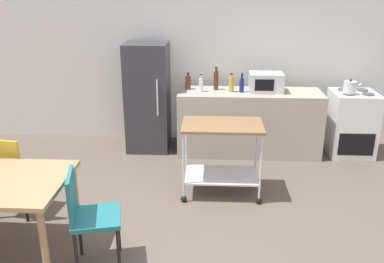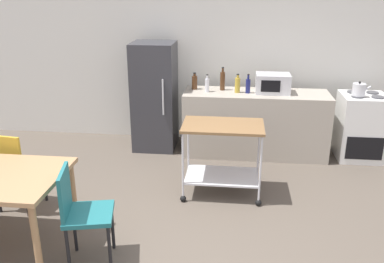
{
  "view_description": "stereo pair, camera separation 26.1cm",
  "coord_description": "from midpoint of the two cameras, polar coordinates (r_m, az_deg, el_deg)",
  "views": [
    {
      "loc": [
        0.37,
        -3.04,
        2.33
      ],
      "look_at": [
        0.16,
        1.2,
        0.8
      ],
      "focal_mm": 38.76,
      "sensor_mm": 36.0,
      "label": 1
    },
    {
      "loc": [
        0.63,
        -3.02,
        2.33
      ],
      "look_at": [
        0.16,
        1.2,
        0.8
      ],
      "focal_mm": 38.76,
      "sensor_mm": 36.0,
      "label": 2
    }
  ],
  "objects": [
    {
      "name": "microwave",
      "position": [
        5.83,
        12.32,
        6.48
      ],
      "size": [
        0.46,
        0.35,
        0.26
      ],
      "color": "silver",
      "rests_on": "kitchen_counter"
    },
    {
      "name": "bottle_olive_oil",
      "position": [
        5.76,
        9.01,
        6.27
      ],
      "size": [
        0.06,
        0.06,
        0.26
      ],
      "color": "navy",
      "rests_on": "kitchen_counter"
    },
    {
      "name": "bottle_soy_sauce",
      "position": [
        5.9,
        1.64,
        6.78
      ],
      "size": [
        0.08,
        0.08,
        0.24
      ],
      "color": "#4C2D19",
      "rests_on": "kitchen_counter"
    },
    {
      "name": "kitchen_cart",
      "position": [
        4.7,
        5.81,
        -2.24
      ],
      "size": [
        0.91,
        0.57,
        0.85
      ],
      "color": "brown",
      "rests_on": "ground_plane"
    },
    {
      "name": "back_wall",
      "position": [
        6.31,
        1.79,
        11.79
      ],
      "size": [
        8.4,
        0.12,
        2.9
      ],
      "primitive_type": "cube",
      "color": "silver",
      "rests_on": "ground_plane"
    },
    {
      "name": "bottle_sesame_oil",
      "position": [
        5.76,
        3.4,
        6.43
      ],
      "size": [
        0.06,
        0.06,
        0.24
      ],
      "color": "silver",
      "rests_on": "kitchen_counter"
    },
    {
      "name": "stove_oven",
      "position": [
        6.23,
        23.3,
        0.61
      ],
      "size": [
        0.6,
        0.61,
        0.92
      ],
      "color": "white",
      "rests_on": "ground_plane"
    },
    {
      "name": "bottle_sparkling_water",
      "position": [
        5.76,
        7.58,
        6.38
      ],
      "size": [
        0.07,
        0.07,
        0.26
      ],
      "color": "gold",
      "rests_on": "kitchen_counter"
    },
    {
      "name": "refrigerator",
      "position": [
        6.03,
        -3.91,
        4.82
      ],
      "size": [
        0.6,
        0.63,
        1.55
      ],
      "color": "#333338",
      "rests_on": "ground_plane"
    },
    {
      "name": "kitchen_counter",
      "position": [
        5.95,
        9.89,
        1.08
      ],
      "size": [
        2.0,
        0.64,
        0.9
      ],
      "primitive_type": "cube",
      "color": "#A89E8E",
      "rests_on": "ground_plane"
    },
    {
      "name": "ground_plane",
      "position": [
        3.85,
        -2.54,
        -17.4
      ],
      "size": [
        12.0,
        12.0,
        0.0
      ],
      "primitive_type": "plane",
      "color": "brown"
    },
    {
      "name": "chair_mustard",
      "position": [
        4.69,
        -21.83,
        -4.39
      ],
      "size": [
        0.45,
        0.45,
        0.89
      ],
      "rotation": [
        0.0,
        0.0,
        3.01
      ],
      "color": "gold",
      "rests_on": "ground_plane"
    },
    {
      "name": "bottle_soda",
      "position": [
        5.87,
        5.51,
        6.99
      ],
      "size": [
        0.07,
        0.07,
        0.32
      ],
      "color": "#4C2D19",
      "rests_on": "kitchen_counter"
    },
    {
      "name": "kettle",
      "position": [
        5.96,
        23.17,
        5.33
      ],
      "size": [
        0.24,
        0.17,
        0.19
      ],
      "color": "silver",
      "rests_on": "stove_oven"
    },
    {
      "name": "chair_teal",
      "position": [
        3.65,
        -13.07,
        -10.48
      ],
      "size": [
        0.48,
        0.48,
        0.89
      ],
      "rotation": [
        0.0,
        0.0,
        1.79
      ],
      "color": "#1E666B",
      "rests_on": "ground_plane"
    }
  ]
}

